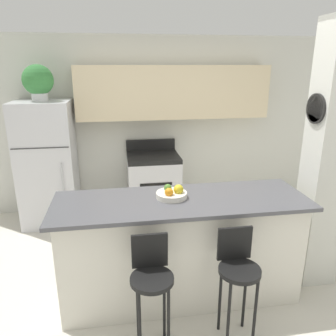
# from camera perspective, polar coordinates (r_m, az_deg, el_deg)

# --- Properties ---
(ground_plane) EXTENTS (14.00, 14.00, 0.00)m
(ground_plane) POSITION_cam_1_polar(r_m,az_deg,el_deg) (3.45, 2.17, -20.99)
(ground_plane) COLOR beige
(wall_back) EXTENTS (5.60, 0.38, 2.55)m
(wall_back) POSITION_cam_1_polar(r_m,az_deg,el_deg) (4.88, -1.19, 9.83)
(wall_back) COLOR silver
(wall_back) RESTS_ON ground_plane
(pillar_right) EXTENTS (0.38, 0.32, 2.55)m
(pillar_right) POSITION_cam_1_polar(r_m,az_deg,el_deg) (3.45, 25.96, 1.14)
(pillar_right) COLOR silver
(pillar_right) RESTS_ON ground_plane
(counter_bar) EXTENTS (2.28, 0.74, 1.00)m
(counter_bar) POSITION_cam_1_polar(r_m,az_deg,el_deg) (3.16, 2.27, -13.80)
(counter_bar) COLOR silver
(counter_bar) RESTS_ON ground_plane
(refrigerator) EXTENTS (0.73, 0.68, 1.70)m
(refrigerator) POSITION_cam_1_polar(r_m,az_deg,el_deg) (4.77, -20.21, 0.66)
(refrigerator) COLOR silver
(refrigerator) RESTS_ON ground_plane
(stove_range) EXTENTS (0.74, 0.66, 1.07)m
(stove_range) POSITION_cam_1_polar(r_m,az_deg,el_deg) (4.83, -2.56, -2.86)
(stove_range) COLOR silver
(stove_range) RESTS_ON ground_plane
(bar_stool_left) EXTENTS (0.33, 0.33, 0.94)m
(bar_stool_left) POSITION_cam_1_polar(r_m,az_deg,el_deg) (2.59, -2.90, -18.78)
(bar_stool_left) COLOR black
(bar_stool_left) RESTS_ON ground_plane
(bar_stool_right) EXTENTS (0.33, 0.33, 0.94)m
(bar_stool_right) POSITION_cam_1_polar(r_m,az_deg,el_deg) (2.73, 12.05, -17.08)
(bar_stool_right) COLOR black
(bar_stool_right) RESTS_ON ground_plane
(potted_plant_on_fridge) EXTENTS (0.39, 0.39, 0.46)m
(potted_plant_on_fridge) POSITION_cam_1_polar(r_m,az_deg,el_deg) (4.59, -21.69, 13.87)
(potted_plant_on_fridge) COLOR silver
(potted_plant_on_fridge) RESTS_ON refrigerator
(fruit_bowl) EXTENTS (0.28, 0.28, 0.12)m
(fruit_bowl) POSITION_cam_1_polar(r_m,az_deg,el_deg) (2.95, 0.70, -4.47)
(fruit_bowl) COLOR silver
(fruit_bowl) RESTS_ON counter_bar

